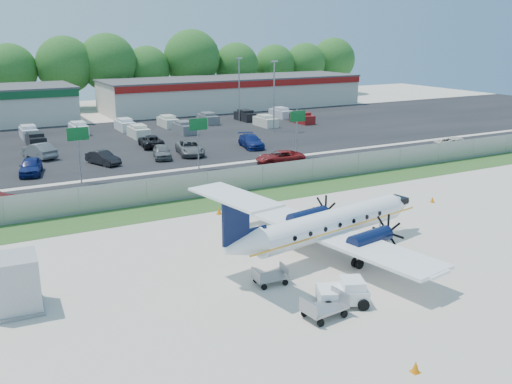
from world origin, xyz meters
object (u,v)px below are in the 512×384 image
aircraft (327,225)px  pushback_tug (345,292)px  baggage_cart_far (325,307)px  baggage_cart_near (271,276)px  service_container (14,286)px

aircraft → pushback_tug: 6.46m
baggage_cart_far → pushback_tug: bearing=21.5°
pushback_tug → baggage_cart_near: (-2.00, 3.63, -0.18)m
baggage_cart_near → baggage_cart_far: size_ratio=0.83×
aircraft → baggage_cart_far: aircraft is taller
pushback_tug → baggage_cart_near: pushback_tug is taller
baggage_cart_far → service_container: 14.42m
pushback_tug → service_container: (-13.92, 6.84, 0.64)m
baggage_cart_far → service_container: (-12.31, 7.48, 0.75)m
baggage_cart_far → service_container: size_ratio=0.81×
aircraft → service_container: bearing=175.9°
aircraft → baggage_cart_far: size_ratio=7.26×
pushback_tug → baggage_cart_far: pushback_tug is taller
aircraft → pushback_tug: aircraft is taller
aircraft → baggage_cart_near: (-4.92, -2.00, -1.42)m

